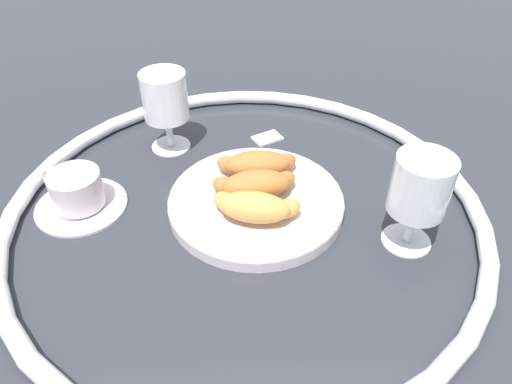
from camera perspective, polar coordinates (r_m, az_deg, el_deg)
ground_plane at (r=0.72m, az=-1.30°, el=-2.48°), size 2.20×2.20×0.00m
table_chrome_rim at (r=0.71m, az=-1.31°, el=-1.76°), size 0.70×0.70×0.02m
pastry_plate at (r=0.72m, az=0.00°, el=-1.10°), size 0.26×0.26×0.02m
croissant_large at (r=0.66m, az=-0.17°, el=-1.76°), size 0.13×0.08×0.04m
croissant_small at (r=0.70m, az=-0.04°, el=0.91°), size 0.14×0.07×0.04m
croissant_extra at (r=0.74m, az=0.17°, el=3.31°), size 0.14×0.06×0.04m
coffee_cup_near at (r=0.76m, az=-20.43°, el=-0.15°), size 0.14×0.14×0.06m
juice_glass_left at (r=0.65m, az=18.91°, el=0.47°), size 0.08×0.08×0.14m
juice_glass_right at (r=0.82m, az=-10.72°, el=10.66°), size 0.08×0.08×0.14m
sugar_packet at (r=0.88m, az=1.35°, el=6.51°), size 0.06×0.05×0.01m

